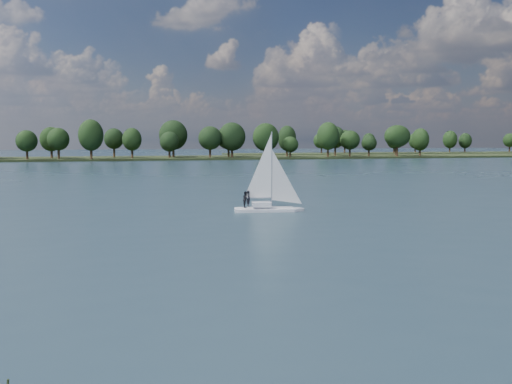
# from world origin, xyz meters

# --- Properties ---
(ground) EXTENTS (700.00, 700.00, 0.00)m
(ground) POSITION_xyz_m (0.00, 100.00, 0.00)
(ground) COLOR #233342
(ground) RESTS_ON ground
(far_shore) EXTENTS (660.00, 40.00, 1.50)m
(far_shore) POSITION_xyz_m (0.00, 212.00, 0.00)
(far_shore) COLOR black
(far_shore) RESTS_ON ground
(far_shore_back) EXTENTS (220.00, 30.00, 1.40)m
(far_shore_back) POSITION_xyz_m (160.00, 260.00, 0.00)
(far_shore_back) COLOR black
(far_shore_back) RESTS_ON ground
(sailboat) EXTENTS (7.04, 2.92, 8.99)m
(sailboat) POSITION_xyz_m (5.71, 37.35, 2.51)
(sailboat) COLOR white
(sailboat) RESTS_ON ground
(treeline) EXTENTS (562.50, 73.96, 16.94)m
(treeline) POSITION_xyz_m (-14.78, 208.12, 7.96)
(treeline) COLOR black
(treeline) RESTS_ON ground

